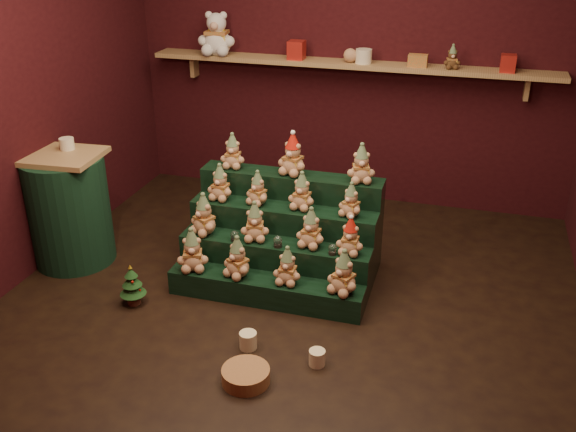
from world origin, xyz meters
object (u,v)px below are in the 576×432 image
(snow_globe_b, at_px, (278,241))
(side_table, at_px, (69,209))
(snow_globe_a, at_px, (235,236))
(mini_christmas_tree, at_px, (132,285))
(snow_globe_c, at_px, (332,249))
(mug_right, at_px, (317,358))
(brown_bear, at_px, (452,57))
(riser_tier_front, at_px, (265,290))
(wicker_basket, at_px, (246,376))
(white_bear, at_px, (217,28))
(mug_left, at_px, (248,340))

(snow_globe_b, height_order, side_table, side_table)
(snow_globe_a, relative_size, mini_christmas_tree, 0.25)
(snow_globe_c, bearing_deg, side_table, -179.94)
(mug_right, height_order, brown_bear, brown_bear)
(riser_tier_front, bearing_deg, wicker_basket, -79.52)
(snow_globe_a, xyz_separation_m, side_table, (-1.36, -0.00, 0.04))
(white_bear, bearing_deg, riser_tier_front, -67.55)
(snow_globe_a, distance_m, snow_globe_c, 0.72)
(brown_bear, bearing_deg, side_table, -162.53)
(side_table, bearing_deg, mini_christmas_tree, -34.97)
(snow_globe_b, bearing_deg, riser_tier_front, -105.35)
(mug_left, distance_m, wicker_basket, 0.33)
(wicker_basket, bearing_deg, mug_left, 107.11)
(side_table, relative_size, mini_christmas_tree, 2.83)
(white_bear, height_order, brown_bear, white_bear)
(side_table, distance_m, wicker_basket, 2.10)
(snow_globe_a, relative_size, white_bear, 0.16)
(wicker_basket, distance_m, white_bear, 3.33)
(wicker_basket, bearing_deg, white_bear, 113.96)
(wicker_basket, bearing_deg, riser_tier_front, 100.48)
(snow_globe_a, distance_m, brown_bear, 2.38)
(snow_globe_a, height_order, wicker_basket, snow_globe_a)
(mini_christmas_tree, bearing_deg, snow_globe_c, 18.95)
(riser_tier_front, relative_size, snow_globe_b, 16.72)
(side_table, xyz_separation_m, wicker_basket, (1.80, -1.02, -0.39))
(snow_globe_b, xyz_separation_m, white_bear, (-1.09, 1.70, 1.16))
(snow_globe_a, xyz_separation_m, snow_globe_c, (0.72, 0.00, -0.00))
(snow_globe_a, relative_size, mug_left, 0.71)
(side_table, distance_m, mug_right, 2.32)
(snow_globe_a, distance_m, snow_globe_b, 0.33)
(snow_globe_c, relative_size, wicker_basket, 0.27)
(snow_globe_c, bearing_deg, brown_bear, 70.51)
(snow_globe_b, height_order, mini_christmas_tree, snow_globe_b)
(snow_globe_b, xyz_separation_m, brown_bear, (0.99, 1.70, 1.01))
(side_table, relative_size, white_bear, 1.85)
(mug_left, bearing_deg, brown_bear, 67.88)
(riser_tier_front, height_order, side_table, side_table)
(mug_left, bearing_deg, snow_globe_b, 91.51)
(wicker_basket, bearing_deg, snow_globe_c, 74.63)
(riser_tier_front, xyz_separation_m, side_table, (-1.64, 0.16, 0.35))
(mini_christmas_tree, bearing_deg, mug_right, -11.82)
(riser_tier_front, distance_m, snow_globe_a, 0.45)
(snow_globe_a, xyz_separation_m, white_bear, (-0.77, 1.70, 1.16))
(white_bear, bearing_deg, side_table, -116.12)
(mug_right, distance_m, wicker_basket, 0.45)
(mug_left, bearing_deg, snow_globe_a, 115.97)
(snow_globe_c, relative_size, mug_right, 0.77)
(riser_tier_front, relative_size, white_bear, 2.92)
(riser_tier_front, relative_size, brown_bear, 7.25)
(snow_globe_c, bearing_deg, wicker_basket, -105.37)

